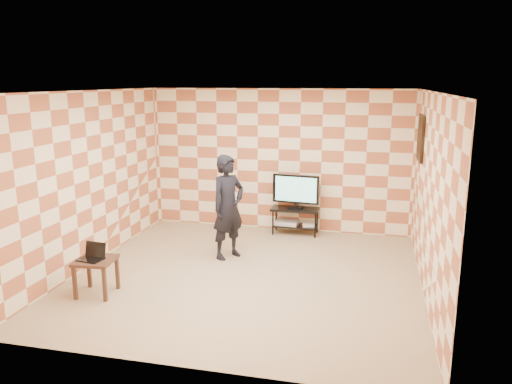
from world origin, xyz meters
TOP-DOWN VIEW (x-y plane):
  - floor at (0.00, 0.00)m, footprint 5.00×5.00m
  - wall_back at (0.00, 2.50)m, footprint 5.00×0.02m
  - wall_front at (0.00, -2.50)m, footprint 5.00×0.02m
  - wall_left at (-2.50, 0.00)m, footprint 0.02×5.00m
  - wall_right at (2.50, 0.00)m, footprint 0.02×5.00m
  - ceiling at (0.00, 0.00)m, footprint 5.00×5.00m
  - wall_art at (2.47, 1.55)m, footprint 0.04×0.72m
  - tv_stand at (0.38, 2.23)m, footprint 0.90×0.41m
  - tv at (0.38, 2.23)m, footprint 0.88×0.19m
  - dvd_player at (0.22, 2.24)m, footprint 0.46×0.35m
  - game_console at (0.64, 2.21)m, footprint 0.27×0.22m
  - side_table at (-1.83, -1.08)m, footprint 0.54×0.54m
  - laptop at (-1.87, -1.08)m, footprint 0.36×0.30m
  - person at (-0.49, 0.72)m, footprint 0.68×0.74m

SIDE VIEW (x-z plane):
  - floor at x=0.00m, z-range 0.00..0.00m
  - game_console at x=0.64m, z-range 0.17..0.23m
  - dvd_player at x=0.22m, z-range 0.17..0.24m
  - tv_stand at x=0.38m, z-range 0.11..0.61m
  - side_table at x=-1.83m, z-range 0.16..0.66m
  - laptop at x=-1.87m, z-range 0.44..0.66m
  - person at x=-0.49m, z-range 0.00..1.70m
  - tv at x=0.38m, z-range 0.53..1.17m
  - wall_back at x=0.00m, z-range 0.00..2.70m
  - wall_front at x=0.00m, z-range 0.00..2.70m
  - wall_left at x=-2.50m, z-range 0.00..2.70m
  - wall_right at x=2.50m, z-range 0.00..2.70m
  - wall_art at x=2.47m, z-range 1.59..2.31m
  - ceiling at x=0.00m, z-range 2.69..2.71m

